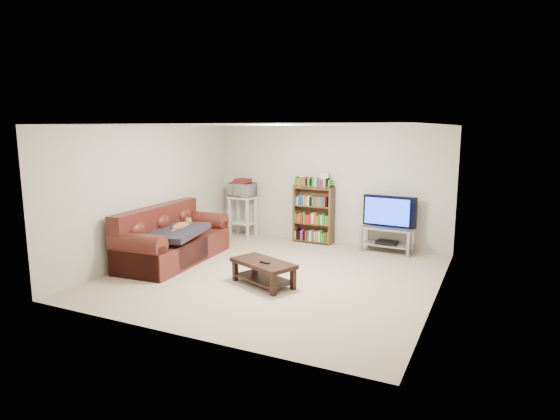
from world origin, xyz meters
The scene contains 19 objects.
floor centered at (0.00, 0.00, 0.00)m, with size 5.00×5.00×0.00m, color beige.
ceiling centered at (0.00, 0.00, 2.40)m, with size 5.00×5.00×0.00m, color white.
wall_back centered at (0.00, 2.50, 1.20)m, with size 5.00×5.00×0.00m, color beige.
wall_front centered at (0.00, -2.50, 1.20)m, with size 5.00×5.00×0.00m, color beige.
wall_left centered at (-2.50, 0.00, 1.20)m, with size 5.00×5.00×0.00m, color beige.
wall_right centered at (2.50, 0.00, 1.20)m, with size 5.00×5.00×0.00m, color beige.
sofa centered at (-2.06, -0.06, 0.34)m, with size 1.16×2.36×0.98m.
blanket centered at (-1.86, -0.20, 0.57)m, with size 0.89×1.15×0.10m, color #25222A.
cat centered at (-1.87, 0.01, 0.63)m, with size 0.25×0.63×0.19m, color brown, non-canonical shape.
coffee_table centered at (0.06, -0.53, 0.26)m, with size 1.14×0.86×0.37m.
remote centered at (0.13, -0.60, 0.38)m, with size 0.17×0.05×0.02m, color black.
tv_stand centered at (1.32, 2.20, 0.33)m, with size 0.99×0.50×0.48m.
television centered at (1.32, 2.20, 0.78)m, with size 1.04×0.14×0.60m, color black.
dvd_player centered at (1.32, 2.20, 0.19)m, with size 0.39×0.27×0.06m, color black.
bookshelf centered at (-0.24, 2.30, 0.62)m, with size 0.83×0.27×1.20m.
shelf_clutter centered at (-0.14, 2.31, 1.31)m, with size 0.61×0.19×0.28m.
microwave_stand centered at (-1.86, 2.18, 0.57)m, with size 0.59×0.45×0.88m.
microwave centered at (-1.86, 2.18, 1.03)m, with size 0.54×0.37×0.30m, color silver.
game_boxes centered at (-1.86, 2.18, 1.21)m, with size 0.32×0.28×0.05m, color maroon.
Camera 1 is at (3.21, -6.57, 2.35)m, focal length 30.00 mm.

